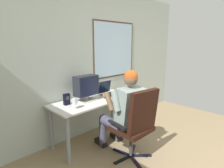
# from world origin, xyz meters

# --- Properties ---
(wall_rear) EXTENTS (5.20, 0.08, 2.61)m
(wall_rear) POSITION_xyz_m (0.02, 2.72, 1.31)
(wall_rear) COLOR #B3BDB2
(wall_rear) RESTS_ON ground
(desk) EXTENTS (1.43, 0.61, 0.72)m
(desk) POSITION_xyz_m (-0.22, 2.36, 0.61)
(desk) COLOR gray
(desk) RESTS_ON ground
(office_chair) EXTENTS (0.61, 0.61, 1.05)m
(office_chair) POSITION_xyz_m (-0.15, 1.51, 0.59)
(office_chair) COLOR black
(office_chair) RESTS_ON ground
(person_seated) EXTENTS (0.55, 0.81, 1.28)m
(person_seated) POSITION_xyz_m (-0.13, 1.78, 0.67)
(person_seated) COLOR #46455B
(person_seated) RESTS_ON ground
(crt_monitor) EXTENTS (0.39, 0.24, 0.41)m
(crt_monitor) POSITION_xyz_m (-0.33, 2.41, 0.96)
(crt_monitor) COLOR beige
(crt_monitor) RESTS_ON desk
(laptop) EXTENTS (0.31, 0.31, 0.25)m
(laptop) POSITION_xyz_m (0.16, 2.44, 0.79)
(laptop) COLOR gray
(laptop) RESTS_ON desk
(wine_glass) EXTENTS (0.08, 0.08, 0.15)m
(wine_glass) POSITION_xyz_m (-0.67, 2.22, 0.82)
(wine_glass) COLOR silver
(wine_glass) RESTS_ON desk
(desk_speaker) EXTENTS (0.09, 0.07, 0.17)m
(desk_speaker) POSITION_xyz_m (-0.66, 2.45, 0.80)
(desk_speaker) COLOR black
(desk_speaker) RESTS_ON desk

